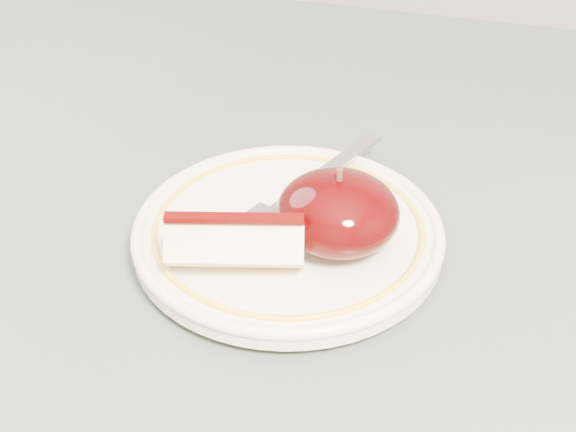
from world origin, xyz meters
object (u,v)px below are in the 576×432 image
(plate, at_px, (288,232))
(fork, at_px, (298,193))
(table, at_px, (227,311))
(apple_half, at_px, (338,212))

(plate, distance_m, fork, 0.04)
(table, relative_size, fork, 4.73)
(apple_half, xyz_separation_m, fork, (-0.04, 0.04, -0.02))
(table, distance_m, plate, 0.12)
(apple_half, bearing_deg, plate, 168.38)
(plate, height_order, apple_half, apple_half)
(fork, bearing_deg, table, 133.66)
(plate, xyz_separation_m, apple_half, (0.04, -0.01, 0.03))
(table, bearing_deg, fork, 22.59)
(plate, bearing_deg, table, 165.68)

